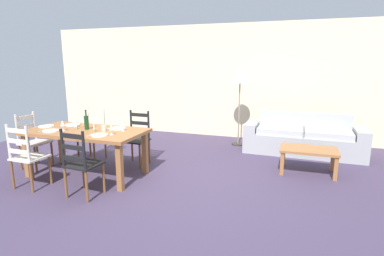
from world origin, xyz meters
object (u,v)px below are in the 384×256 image
object	(u,v)px
dining_chair_near_left	(27,156)
dining_chair_near_right	(81,163)
wine_bottle	(86,122)
dining_chair_head_west	(33,141)
dining_table	(86,135)
couch	(303,139)
coffee_table	(309,152)
wine_glass_far_right	(123,124)
wine_glass_near_left	(62,124)
dining_chair_far_right	(137,138)
dining_chair_far_left	(93,134)
coffee_cup_primary	(104,128)
wine_glass_near_right	(111,127)
wine_glass_far_left	(75,121)
standing_lamp	(240,81)

from	to	relation	value
dining_chair_near_left	dining_chair_near_right	bearing A→B (deg)	-0.24
wine_bottle	dining_chair_head_west	bearing A→B (deg)	-177.61
dining_table	couch	world-z (taller)	couch
dining_chair_near_left	coffee_table	size ratio (longest dim) A/B	1.07
wine_glass_far_right	coffee_table	distance (m)	3.06
wine_glass_near_left	coffee_table	bearing A→B (deg)	20.81
wine_bottle	dining_chair_far_right	bearing A→B (deg)	55.22
dining_table	dining_chair_near_left	world-z (taller)	dining_chair_near_left
dining_chair_far_right	dining_chair_near_right	bearing A→B (deg)	-90.63
dining_chair_far_left	couch	world-z (taller)	dining_chair_far_left
dining_chair_far_left	dining_chair_far_right	world-z (taller)	same
dining_table	dining_chair_far_left	distance (m)	0.92
coffee_cup_primary	couch	world-z (taller)	coffee_cup_primary
dining_chair_near_left	dining_chair_near_right	xyz separation A→B (m)	(0.94, -0.00, 0.00)
wine_glass_near_right	wine_glass_far_left	size ratio (longest dim) A/B	1.00
dining_table	dining_chair_near_left	size ratio (longest dim) A/B	1.98
wine_glass_near_right	coffee_table	bearing A→B (deg)	26.57
dining_table	coffee_table	distance (m)	3.64
dining_chair_near_left	standing_lamp	size ratio (longest dim) A/B	0.59
wine_glass_far_right	dining_chair_near_right	bearing A→B (deg)	-98.33
wine_glass_far_left	wine_glass_far_right	distance (m)	0.90
wine_glass_near_right	coffee_cup_primary	world-z (taller)	wine_glass_near_right
dining_chair_near_left	wine_glass_far_left	distance (m)	0.96
wine_glass_near_left	dining_chair_near_right	bearing A→B (deg)	-36.81
dining_chair_near_left	coffee_cup_primary	bearing A→B (deg)	43.82
dining_chair_far_right	wine_glass_far_left	world-z (taller)	dining_chair_far_right
couch	standing_lamp	bearing A→B (deg)	172.22
dining_chair_far_right	wine_bottle	size ratio (longest dim) A/B	3.04
dining_chair_far_left	dining_chair_near_left	bearing A→B (deg)	-90.79
wine_glass_near_left	wine_glass_far_right	bearing A→B (deg)	17.30
wine_bottle	wine_glass_far_right	distance (m)	0.61
dining_chair_far_left	wine_glass_near_right	distance (m)	1.43
wine_glass_near_right	standing_lamp	xyz separation A→B (m)	(1.39, 2.81, 0.55)
wine_bottle	couch	xyz separation A→B (m)	(3.33, 2.43, -0.58)
dining_table	dining_chair_head_west	size ratio (longest dim) A/B	1.98
dining_chair_near_left	couch	bearing A→B (deg)	40.19
wine_glass_far_right	coffee_table	size ratio (longest dim) A/B	0.18
dining_chair_head_west	wine_bottle	xyz separation A→B (m)	(1.11, 0.05, 0.39)
wine_glass_near_left	standing_lamp	xyz separation A→B (m)	(2.28, 2.81, 0.55)
wine_bottle	coffee_cup_primary	world-z (taller)	wine_bottle
dining_chair_near_left	wine_glass_far_right	bearing A→B (deg)	38.92
dining_chair_far_right	standing_lamp	world-z (taller)	standing_lamp
dining_chair_far_right	wine_glass_near_right	world-z (taller)	dining_chair_far_right
dining_chair_near_left	wine_glass_far_right	xyz separation A→B (m)	(1.07, 0.87, 0.38)
dining_chair_near_right	wine_glass_near_right	world-z (taller)	dining_chair_near_right
dining_chair_head_west	coffee_cup_primary	distance (m)	1.48
dining_chair_near_left	wine_bottle	xyz separation A→B (m)	(0.46, 0.78, 0.39)
dining_chair_far_right	wine_glass_far_left	bearing A→B (deg)	-141.61
coffee_cup_primary	dining_chair_far_right	bearing A→B (deg)	77.07
dining_chair_far_left	standing_lamp	xyz separation A→B (m)	(2.42, 1.89, 0.93)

